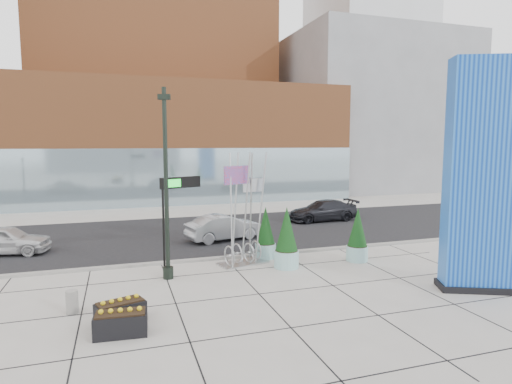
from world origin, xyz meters
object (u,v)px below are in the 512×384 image
object	(u,v)px
car_white_west	(5,240)
concrete_bollard	(72,302)
lamp_post	(167,202)
public_art_sculpture	(243,235)
car_silver_mid	(224,228)
blue_pylon	(480,180)
overhead_street_sign	(179,191)

from	to	relation	value
car_white_west	concrete_bollard	bearing A→B (deg)	-145.50
lamp_post	public_art_sculpture	xyz separation A→B (m)	(3.50, 1.15, -1.78)
car_white_west	car_silver_mid	distance (m)	11.01
lamp_post	car_white_west	xyz separation A→B (m)	(-7.19, 6.30, -2.40)
lamp_post	car_silver_mid	bearing A→B (deg)	57.58
public_art_sculpture	car_silver_mid	bearing A→B (deg)	71.54
blue_pylon	lamp_post	xyz separation A→B (m)	(-10.71, 4.88, -0.99)
lamp_post	car_white_west	world-z (taller)	lamp_post
public_art_sculpture	concrete_bollard	distance (m)	7.89
lamp_post	car_silver_mid	size ratio (longest dim) A/B	1.75
public_art_sculpture	car_silver_mid	distance (m)	4.91
lamp_post	concrete_bollard	size ratio (longest dim) A/B	10.11
lamp_post	car_silver_mid	world-z (taller)	lamp_post
blue_pylon	car_silver_mid	size ratio (longest dim) A/B	1.95
lamp_post	car_silver_mid	distance (m)	7.50
concrete_bollard	car_white_west	distance (m)	9.75
lamp_post	concrete_bollard	xyz separation A→B (m)	(-3.35, -2.65, -2.73)
public_art_sculpture	overhead_street_sign	bearing A→B (deg)	169.18
concrete_bollard	overhead_street_sign	bearing A→B (deg)	42.12
blue_pylon	concrete_bollard	bearing A→B (deg)	-164.98
concrete_bollard	overhead_street_sign	world-z (taller)	overhead_street_sign
car_white_west	car_silver_mid	xyz separation A→B (m)	(11.00, -0.29, 0.01)
blue_pylon	car_white_west	xyz separation A→B (m)	(-17.90, 11.17, -3.39)
lamp_post	public_art_sculpture	size ratio (longest dim) A/B	1.50
lamp_post	public_art_sculpture	bearing A→B (deg)	18.12
concrete_bollard	car_silver_mid	xyz separation A→B (m)	(7.16, 8.66, 0.34)
overhead_street_sign	car_white_west	world-z (taller)	overhead_street_sign
overhead_street_sign	car_white_west	xyz separation A→B (m)	(-7.82, 5.35, -2.73)
car_white_west	overhead_street_sign	bearing A→B (deg)	-113.11
concrete_bollard	public_art_sculpture	bearing A→B (deg)	29.02
blue_pylon	lamp_post	distance (m)	11.81
public_art_sculpture	car_white_west	size ratio (longest dim) A/B	1.21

